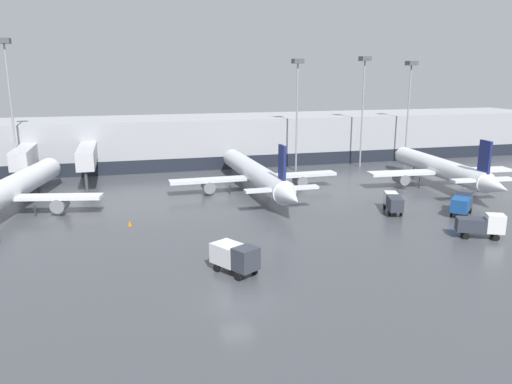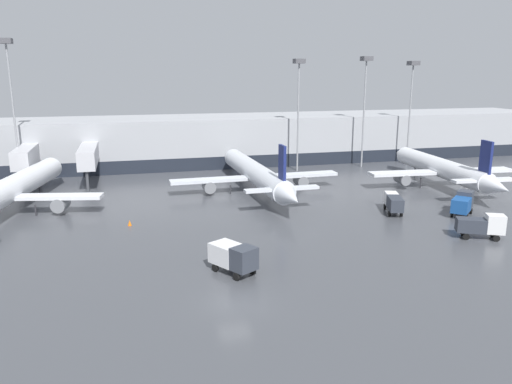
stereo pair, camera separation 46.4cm
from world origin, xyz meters
The scene contains 14 objects.
ground_plane centered at (0.00, 0.00, 0.00)m, with size 320.00×320.00×0.00m, color #424449.
terminal_building centered at (-0.13, 61.88, 4.50)m, with size 160.00×29.06×9.00m.
parked_jet_0 centered at (11.09, 35.96, 2.66)m, with size 25.70×35.73×8.63m.
parked_jet_1 centered at (39.88, 31.55, 2.86)m, with size 23.48×31.80×8.59m.
parked_jet_3 centered at (-22.38, 31.69, 2.82)m, with size 23.73×39.37×9.55m.
service_truck_0 centered at (32.73, 16.78, 1.61)m, with size 4.61×4.47×2.88m.
service_truck_1 centered at (1.20, 5.99, 1.61)m, with size 4.06×4.93×2.71m.
service_truck_2 centered at (24.94, 19.89, 1.45)m, with size 3.14×5.38×2.31m.
service_truck_3 centered at (28.95, 8.53, 1.51)m, with size 5.05×3.51×2.71m.
traffic_cone_0 centered at (-7.58, 22.86, 0.33)m, with size 0.45×0.45×0.67m.
apron_light_mast_1 centered at (-23.98, 49.80, 17.20)m, with size 1.80×1.80×22.40m.
apron_light_mast_2 centered at (45.11, 50.32, 15.24)m, with size 1.80×1.80×19.47m.
apron_light_mast_5 centered at (35.47, 50.18, 15.75)m, with size 1.80×1.80×20.22m.
apron_light_mast_7 centered at (22.38, 49.55, 15.40)m, with size 1.80×1.80×19.71m.
Camera 2 is at (-7.37, -34.77, 17.46)m, focal length 35.00 mm.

